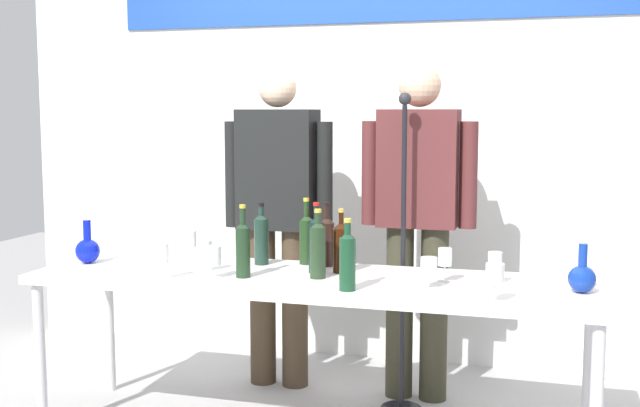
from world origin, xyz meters
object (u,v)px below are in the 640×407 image
at_px(presenter_right, 418,210).
at_px(wine_glass_left_1, 205,250).
at_px(decanter_blue_right, 582,277).
at_px(wine_bottle_5, 327,240).
at_px(wine_bottle_1, 347,259).
at_px(microphone_stand, 402,307).
at_px(wine_bottle_3, 306,237).
at_px(wine_bottle_4, 341,246).
at_px(wine_glass_right_2, 495,274).
at_px(wine_glass_left_2, 190,240).
at_px(wine_glass_right_3, 445,258).
at_px(wine_bottle_6, 316,243).
at_px(presenter_left, 278,207).
at_px(wine_bottle_0, 261,238).
at_px(wine_bottle_7, 318,248).
at_px(decanter_blue_left, 88,249).
at_px(wine_glass_left_0, 213,256).
at_px(wine_bottle_2, 243,248).
at_px(wine_glass_left_3, 162,254).
at_px(wine_glass_right_0, 429,266).
at_px(wine_glass_right_1, 495,261).
at_px(display_table, 311,288).

height_order(presenter_right, wine_glass_left_1, presenter_right).
bearing_deg(decanter_blue_right, wine_bottle_5, 167.48).
relative_size(wine_bottle_1, microphone_stand, 0.19).
xyz_separation_m(wine_bottle_3, microphone_stand, (0.44, 0.15, -0.35)).
bearing_deg(wine_bottle_4, wine_glass_right_2, -28.49).
distance_m(wine_glass_left_2, wine_glass_right_3, 1.29).
relative_size(presenter_right, wine_bottle_6, 5.31).
bearing_deg(presenter_left, wine_glass_left_2, -127.82).
relative_size(wine_bottle_0, microphone_stand, 0.19).
distance_m(presenter_left, wine_glass_right_3, 1.13).
xyz_separation_m(wine_bottle_1, wine_bottle_7, (-0.18, 0.20, 0.00)).
relative_size(wine_bottle_3, wine_glass_right_3, 2.17).
height_order(decanter_blue_left, wine_bottle_1, wine_bottle_1).
xyz_separation_m(presenter_left, wine_bottle_3, (0.27, -0.37, -0.09)).
distance_m(wine_bottle_4, wine_bottle_7, 0.16).
xyz_separation_m(wine_bottle_3, wine_glass_left_0, (-0.30, -0.42, -0.03)).
relative_size(decanter_blue_right, presenter_left, 0.12).
height_order(wine_bottle_5, wine_glass_right_2, wine_bottle_5).
bearing_deg(wine_bottle_6, wine_bottle_2, -146.00).
height_order(presenter_right, wine_glass_left_3, presenter_right).
distance_m(wine_bottle_1, wine_bottle_4, 0.37).
xyz_separation_m(decanter_blue_right, wine_glass_left_3, (-1.75, -0.23, 0.05)).
xyz_separation_m(presenter_right, wine_glass_right_0, (0.16, -0.73, -0.14)).
relative_size(decanter_blue_left, wine_bottle_6, 0.65).
bearing_deg(wine_bottle_0, wine_bottle_6, -20.83).
bearing_deg(presenter_left, presenter_right, -0.00).
xyz_separation_m(wine_bottle_2, wine_glass_right_0, (0.82, 0.01, -0.04)).
bearing_deg(wine_glass_left_0, wine_glass_right_3, 11.63).
relative_size(wine_glass_left_2, microphone_stand, 0.09).
relative_size(wine_glass_right_1, microphone_stand, 0.09).
bearing_deg(wine_glass_left_3, wine_bottle_7, 17.69).
distance_m(wine_glass_left_3, wine_glass_right_3, 1.23).
relative_size(wine_glass_left_2, wine_glass_right_3, 0.97).
height_order(decanter_blue_left, wine_bottle_5, wine_bottle_5).
xyz_separation_m(display_table, wine_bottle_3, (-0.10, 0.27, 0.18)).
relative_size(wine_bottle_7, wine_glass_right_2, 2.04).
bearing_deg(wine_bottle_4, wine_bottle_2, -150.44).
relative_size(wine_glass_right_0, wine_glass_right_2, 0.86).
height_order(wine_glass_left_1, wine_glass_right_2, wine_glass_right_2).
bearing_deg(wine_glass_left_3, decanter_blue_left, 155.93).
relative_size(presenter_left, wine_glass_left_3, 10.72).
height_order(wine_bottle_2, wine_bottle_7, wine_bottle_2).
height_order(decanter_blue_left, presenter_left, presenter_left).
relative_size(wine_bottle_1, wine_bottle_2, 0.92).
bearing_deg(wine_bottle_1, wine_glass_left_2, 153.71).
distance_m(presenter_right, wine_bottle_0, 0.82).
bearing_deg(display_table, wine_bottle_1, -44.87).
bearing_deg(wine_bottle_0, wine_glass_left_1, -130.64).
distance_m(wine_bottle_4, wine_glass_left_3, 0.80).
distance_m(wine_bottle_4, wine_glass_right_2, 0.81).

